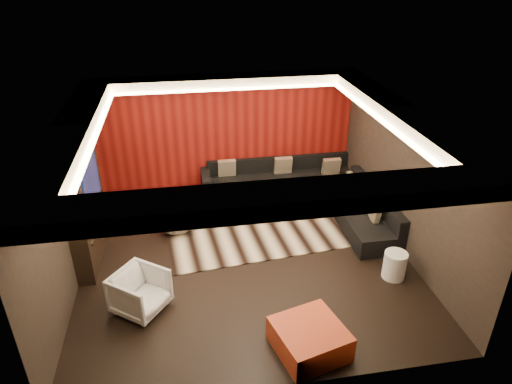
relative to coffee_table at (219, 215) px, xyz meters
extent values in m
cube|color=black|center=(0.36, -1.42, -0.12)|extent=(6.00, 6.00, 0.02)
cube|color=silver|center=(0.36, -1.42, 2.70)|extent=(6.00, 6.00, 0.02)
cube|color=black|center=(0.36, 1.59, 1.29)|extent=(6.00, 0.02, 2.80)
cube|color=black|center=(-2.65, -1.42, 1.29)|extent=(0.02, 6.00, 2.80)
cube|color=black|center=(3.37, -1.42, 1.29)|extent=(0.02, 6.00, 2.80)
cube|color=#6B0C0A|center=(0.36, 1.55, 1.29)|extent=(5.98, 0.05, 2.78)
cube|color=silver|center=(0.36, 1.28, 2.58)|extent=(6.00, 0.60, 0.22)
cube|color=silver|center=(0.36, -4.12, 2.58)|extent=(6.00, 0.60, 0.22)
cube|color=silver|center=(-2.34, -1.42, 2.58)|extent=(0.60, 4.80, 0.22)
cube|color=silver|center=(3.06, -1.42, 2.58)|extent=(0.60, 4.80, 0.22)
cube|color=#FFD899|center=(0.36, 0.94, 2.49)|extent=(4.80, 0.08, 0.04)
cube|color=#FFD899|center=(0.36, -3.78, 2.49)|extent=(4.80, 0.08, 0.04)
cube|color=#FFD899|center=(-2.00, -1.42, 2.49)|extent=(0.08, 4.80, 0.04)
cube|color=#FFD899|center=(2.72, -1.42, 2.49)|extent=(0.08, 4.80, 0.04)
cube|color=black|center=(-2.49, -0.82, 0.99)|extent=(0.30, 2.00, 2.20)
cube|color=black|center=(-2.33, -0.82, 1.34)|extent=(0.04, 1.30, 0.80)
cube|color=black|center=(-2.33, -0.82, 0.59)|extent=(0.04, 1.60, 0.04)
cube|color=beige|center=(0.83, -0.12, -0.10)|extent=(4.27, 3.37, 0.02)
cylinder|color=black|center=(0.00, 0.00, 0.00)|extent=(1.09, 1.09, 0.18)
cylinder|color=black|center=(0.18, -0.03, 0.11)|extent=(0.39, 0.39, 0.39)
ellipsoid|color=beige|center=(-0.92, -0.32, 0.10)|extent=(0.93, 0.93, 0.39)
cylinder|color=white|center=(2.86, -2.47, 0.14)|extent=(0.41, 0.41, 0.50)
cube|color=#A62515|center=(0.92, -3.86, 0.10)|extent=(1.15, 1.15, 0.42)
imported|color=silver|center=(-1.51, -2.57, 0.24)|extent=(1.06, 1.06, 0.70)
cube|color=black|center=(1.61, 1.13, 0.09)|extent=(3.50, 0.90, 0.40)
cube|color=black|center=(1.61, 1.48, 0.46)|extent=(3.50, 0.20, 0.35)
cube|color=black|center=(2.91, -0.62, 0.09)|extent=(0.90, 2.60, 0.40)
cube|color=black|center=(3.26, -0.62, 0.46)|extent=(0.20, 2.60, 0.35)
cube|color=black|center=(-0.19, 1.13, 0.19)|extent=(0.20, 0.90, 0.60)
cube|color=beige|center=(1.67, 1.24, 0.51)|extent=(0.42, 0.20, 0.44)
cube|color=beige|center=(2.79, 0.97, 0.51)|extent=(0.42, 0.20, 0.44)
cube|color=beige|center=(0.33, 1.31, 0.51)|extent=(0.42, 0.20, 0.44)
cube|color=beige|center=(2.92, -0.01, 0.51)|extent=(0.12, 0.50, 0.50)
cube|color=beige|center=(2.99, -1.16, 0.51)|extent=(0.12, 0.50, 0.50)
camera|label=1|loc=(-0.65, -8.49, 5.02)|focal=32.00mm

